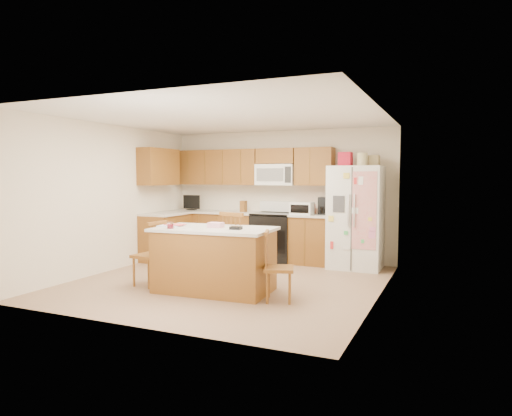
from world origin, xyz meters
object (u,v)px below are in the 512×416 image
at_px(windsor_chair_back, 238,249).
at_px(island, 214,259).
at_px(stove, 274,236).
at_px(refrigerator, 356,216).
at_px(windsor_chair_right, 277,268).
at_px(windsor_chair_left, 151,255).

bearing_deg(windsor_chair_back, island, -97.57).
distance_m(stove, windsor_chair_back, 1.89).
xyz_separation_m(refrigerator, island, (-1.50, -2.43, -0.47)).
distance_m(windsor_chair_back, windsor_chair_right, 1.17).
relative_size(stove, refrigerator, 0.55).
height_order(stove, windsor_chair_left, stove).
bearing_deg(windsor_chair_right, refrigerator, 78.79).
bearing_deg(windsor_chair_right, windsor_chair_back, 141.27).
bearing_deg(refrigerator, island, -121.60).
bearing_deg(island, windsor_chair_left, -174.85).
relative_size(island, windsor_chair_left, 1.76).
height_order(windsor_chair_back, windsor_chair_right, windsor_chair_back).
xyz_separation_m(refrigerator, windsor_chair_left, (-2.52, -2.52, -0.47)).
xyz_separation_m(stove, refrigerator, (1.57, -0.06, 0.45)).
distance_m(windsor_chair_left, windsor_chair_back, 1.31).
xyz_separation_m(refrigerator, windsor_chair_right, (-0.51, -2.55, -0.49)).
bearing_deg(island, refrigerator, 58.40).
relative_size(refrigerator, windsor_chair_right, 2.22).
bearing_deg(refrigerator, windsor_chair_back, -127.84).
height_order(stove, windsor_chair_back, stove).
height_order(island, windsor_chair_back, windsor_chair_back).
bearing_deg(windsor_chair_right, stove, 112.16).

